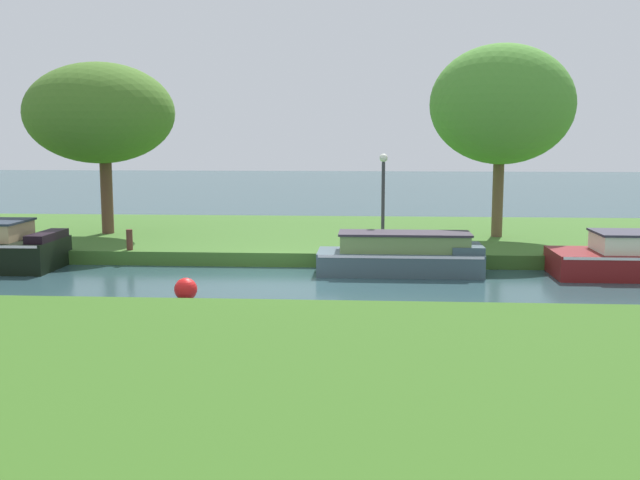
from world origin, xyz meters
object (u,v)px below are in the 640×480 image
at_px(mooring_post_near, 130,240).
at_px(channel_buoy, 186,289).
at_px(willow_tree_centre, 502,105).
at_px(lamp_post, 383,189).
at_px(slate_barge, 403,255).
at_px(willow_tree_left, 99,114).

relative_size(mooring_post_near, channel_buoy, 1.16).
distance_m(willow_tree_centre, mooring_post_near, 12.32).
distance_m(willow_tree_centre, lamp_post, 5.36).
height_order(slate_barge, willow_tree_left, willow_tree_left).
height_order(willow_tree_left, lamp_post, willow_tree_left).
bearing_deg(willow_tree_left, lamp_post, -15.85).
bearing_deg(willow_tree_left, slate_barge, -23.94).
height_order(slate_barge, channel_buoy, slate_barge).
relative_size(lamp_post, channel_buoy, 5.36).
bearing_deg(channel_buoy, slate_barge, 36.08).
xyz_separation_m(willow_tree_left, willow_tree_centre, (13.09, 0.19, 0.26)).
height_order(willow_tree_left, mooring_post_near, willow_tree_left).
xyz_separation_m(mooring_post_near, channel_buoy, (2.83, -4.78, -0.44)).
xyz_separation_m(willow_tree_left, channel_buoy, (4.77, -8.02, -4.15)).
distance_m(mooring_post_near, channel_buoy, 5.57).
bearing_deg(willow_tree_centre, channel_buoy, -135.37).
bearing_deg(willow_tree_left, mooring_post_near, -59.12).
distance_m(slate_barge, mooring_post_near, 7.95).
xyz_separation_m(lamp_post, channel_buoy, (-4.52, -5.39, -1.90)).
relative_size(willow_tree_left, channel_buoy, 10.93).
bearing_deg(willow_tree_centre, slate_barge, -125.85).
bearing_deg(mooring_post_near, lamp_post, 4.71).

